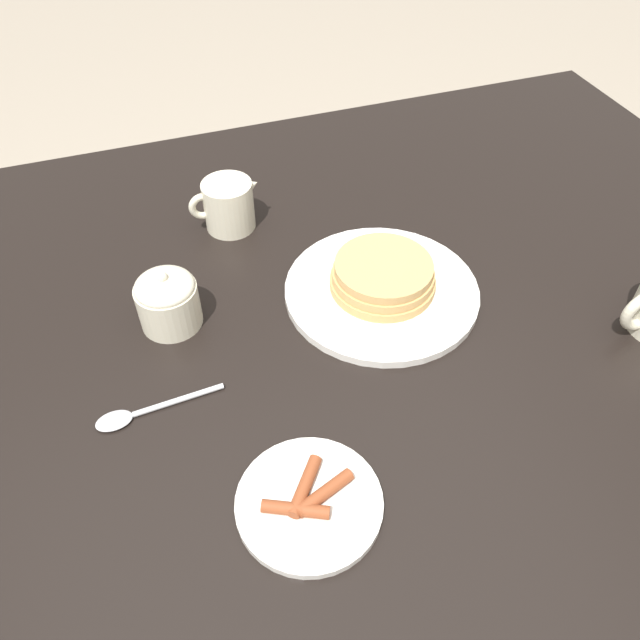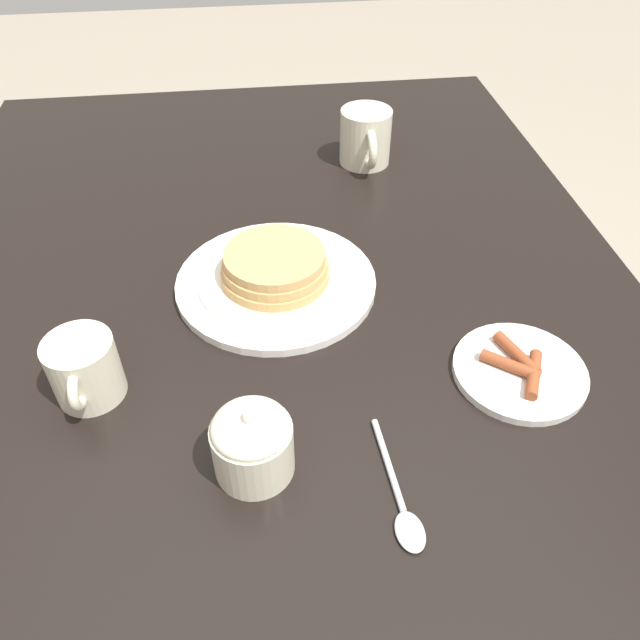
# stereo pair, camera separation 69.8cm
# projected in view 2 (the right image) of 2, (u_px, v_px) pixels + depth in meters

# --- Properties ---
(ground_plane) EXTENTS (8.00, 8.00, 0.00)m
(ground_plane) POSITION_uv_depth(u_px,v_px,m) (290.00, 572.00, 1.35)
(ground_plane) COLOR gray
(dining_table) EXTENTS (1.41, 1.01, 0.78)m
(dining_table) POSITION_uv_depth(u_px,v_px,m) (275.00, 362.00, 0.90)
(dining_table) COLOR black
(dining_table) RESTS_ON ground_plane
(pancake_plate) EXTENTS (0.27, 0.27, 0.06)m
(pancake_plate) POSITION_uv_depth(u_px,v_px,m) (276.00, 275.00, 0.84)
(pancake_plate) COLOR white
(pancake_plate) RESTS_ON dining_table
(side_plate_bacon) EXTENTS (0.15, 0.15, 0.02)m
(side_plate_bacon) POSITION_uv_depth(u_px,v_px,m) (520.00, 370.00, 0.73)
(side_plate_bacon) COLOR silver
(side_plate_bacon) RESTS_ON dining_table
(coffee_mug) EXTENTS (0.12, 0.09, 0.09)m
(coffee_mug) POSITION_uv_depth(u_px,v_px,m) (366.00, 137.00, 1.07)
(coffee_mug) COLOR beige
(coffee_mug) RESTS_ON dining_table
(creamer_pitcher) EXTENTS (0.11, 0.08, 0.09)m
(creamer_pitcher) POSITION_uv_depth(u_px,v_px,m) (84.00, 367.00, 0.68)
(creamer_pitcher) COLOR beige
(creamer_pitcher) RESTS_ON dining_table
(sugar_bowl) EXTENTS (0.08, 0.08, 0.09)m
(sugar_bowl) POSITION_uv_depth(u_px,v_px,m) (252.00, 442.00, 0.61)
(sugar_bowl) COLOR beige
(sugar_bowl) RESTS_ON dining_table
(spoon) EXTENTS (0.15, 0.03, 0.01)m
(spoon) POSITION_uv_depth(u_px,v_px,m) (402.00, 506.00, 0.60)
(spoon) COLOR silver
(spoon) RESTS_ON dining_table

